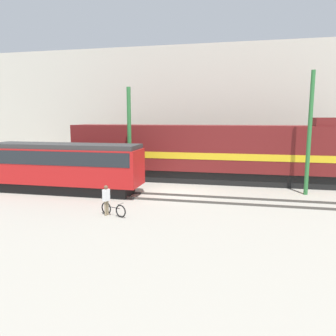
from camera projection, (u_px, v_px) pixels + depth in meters
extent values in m
plane|color=#9E998C|center=(173.00, 194.00, 22.21)|extent=(120.00, 120.00, 0.00)
cube|color=#47423D|center=(167.00, 200.00, 20.20)|extent=(60.00, 0.07, 0.14)
cube|color=#47423D|center=(171.00, 195.00, 21.59)|extent=(60.00, 0.07, 0.14)
cube|color=#47423D|center=(183.00, 182.00, 26.00)|extent=(60.00, 0.07, 0.14)
cube|color=#47423D|center=(186.00, 178.00, 27.39)|extent=(60.00, 0.07, 0.14)
cube|color=beige|center=(199.00, 110.00, 33.84)|extent=(46.82, 6.00, 11.83)
cube|color=black|center=(204.00, 175.00, 26.29)|extent=(19.92, 2.55, 1.00)
cube|color=maroon|center=(205.00, 147.00, 25.94)|extent=(21.65, 3.00, 3.51)
cube|color=gold|center=(205.00, 154.00, 26.02)|extent=(21.22, 3.04, 0.50)
cube|color=maroon|center=(334.00, 122.00, 23.63)|extent=(3.00, 2.85, 0.60)
cube|color=black|center=(66.00, 188.00, 22.41)|extent=(9.34, 2.00, 0.70)
cube|color=red|center=(65.00, 166.00, 22.17)|extent=(10.61, 2.50, 2.37)
cube|color=#1E2328|center=(64.00, 156.00, 22.08)|extent=(10.19, 2.54, 0.90)
cube|color=#333333|center=(64.00, 146.00, 21.97)|extent=(10.40, 2.38, 0.30)
torus|color=black|center=(121.00, 211.00, 16.87)|extent=(0.65, 0.30, 0.67)
torus|color=black|center=(106.00, 208.00, 17.42)|extent=(0.65, 0.30, 0.67)
cylinder|color=black|center=(113.00, 207.00, 17.12)|extent=(0.82, 0.34, 0.04)
cylinder|color=black|center=(108.00, 206.00, 17.31)|extent=(0.03, 0.03, 0.30)
cylinder|color=#262626|center=(121.00, 204.00, 16.81)|extent=(0.18, 0.42, 0.02)
cylinder|color=#8C7A5B|center=(108.00, 208.00, 17.27)|extent=(0.11, 0.11, 0.79)
cylinder|color=#8C7A5B|center=(105.00, 208.00, 17.14)|extent=(0.11, 0.11, 0.79)
cube|color=white|center=(106.00, 195.00, 17.10)|extent=(0.33, 0.41, 0.61)
sphere|color=brown|center=(106.00, 187.00, 17.03)|extent=(0.21, 0.21, 0.21)
cylinder|color=#2D7238|center=(129.00, 138.00, 24.03)|extent=(0.29, 0.29, 7.29)
cylinder|color=#2D7238|center=(309.00, 134.00, 21.32)|extent=(0.27, 0.27, 8.09)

